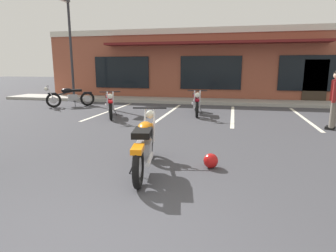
{
  "coord_description": "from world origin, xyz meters",
  "views": [
    {
      "loc": [
        1.19,
        -2.02,
        1.75
      ],
      "look_at": [
        -0.09,
        3.66,
        0.55
      ],
      "focal_mm": 30.73,
      "sensor_mm": 36.0,
      "label": 1
    }
  ],
  "objects_px": {
    "motorcycle_foreground_classic": "(145,144)",
    "helmet_on_pavement": "(211,161)",
    "motorcycle_blue_standard": "(196,102)",
    "parking_lot_lamp_post": "(69,36)",
    "motorcycle_black_cruiser": "(110,104)",
    "person_in_black_shirt": "(335,96)",
    "motorcycle_silver_naked": "(70,96)"
  },
  "relations": [
    {
      "from": "motorcycle_silver_naked",
      "to": "person_in_black_shirt",
      "type": "bearing_deg",
      "value": -14.98
    },
    {
      "from": "motorcycle_black_cruiser",
      "to": "person_in_black_shirt",
      "type": "height_order",
      "value": "person_in_black_shirt"
    },
    {
      "from": "motorcycle_foreground_classic",
      "to": "motorcycle_blue_standard",
      "type": "height_order",
      "value": "same"
    },
    {
      "from": "motorcycle_blue_standard",
      "to": "person_in_black_shirt",
      "type": "xyz_separation_m",
      "value": [
        4.11,
        -1.74,
        0.49
      ]
    },
    {
      "from": "motorcycle_black_cruiser",
      "to": "motorcycle_silver_naked",
      "type": "xyz_separation_m",
      "value": [
        -2.81,
        2.04,
        0.0
      ]
    },
    {
      "from": "motorcycle_foreground_classic",
      "to": "helmet_on_pavement",
      "type": "bearing_deg",
      "value": 18.86
    },
    {
      "from": "parking_lot_lamp_post",
      "to": "motorcycle_silver_naked",
      "type": "bearing_deg",
      "value": -62.65
    },
    {
      "from": "motorcycle_silver_naked",
      "to": "helmet_on_pavement",
      "type": "xyz_separation_m",
      "value": [
        6.74,
        -6.62,
        -0.33
      ]
    },
    {
      "from": "motorcycle_black_cruiser",
      "to": "motorcycle_blue_standard",
      "type": "distance_m",
      "value": 3.16
    },
    {
      "from": "motorcycle_foreground_classic",
      "to": "helmet_on_pavement",
      "type": "height_order",
      "value": "motorcycle_foreground_classic"
    },
    {
      "from": "motorcycle_foreground_classic",
      "to": "parking_lot_lamp_post",
      "type": "distance_m",
      "value": 11.12
    },
    {
      "from": "motorcycle_black_cruiser",
      "to": "motorcycle_silver_naked",
      "type": "height_order",
      "value": "same"
    },
    {
      "from": "motorcycle_blue_standard",
      "to": "parking_lot_lamp_post",
      "type": "relative_size",
      "value": 0.42
    },
    {
      "from": "motorcycle_silver_naked",
      "to": "motorcycle_blue_standard",
      "type": "height_order",
      "value": "same"
    },
    {
      "from": "motorcycle_black_cruiser",
      "to": "motorcycle_blue_standard",
      "type": "height_order",
      "value": "same"
    },
    {
      "from": "motorcycle_foreground_classic",
      "to": "motorcycle_blue_standard",
      "type": "distance_m",
      "value": 6.1
    },
    {
      "from": "helmet_on_pavement",
      "to": "motorcycle_foreground_classic",
      "type": "bearing_deg",
      "value": -161.14
    },
    {
      "from": "motorcycle_foreground_classic",
      "to": "person_in_black_shirt",
      "type": "relative_size",
      "value": 1.25
    },
    {
      "from": "helmet_on_pavement",
      "to": "parking_lot_lamp_post",
      "type": "xyz_separation_m",
      "value": [
        -7.58,
        8.24,
        3.08
      ]
    },
    {
      "from": "motorcycle_black_cruiser",
      "to": "person_in_black_shirt",
      "type": "relative_size",
      "value": 1.17
    },
    {
      "from": "motorcycle_foreground_classic",
      "to": "parking_lot_lamp_post",
      "type": "bearing_deg",
      "value": 126.97
    },
    {
      "from": "motorcycle_blue_standard",
      "to": "motorcycle_black_cruiser",
      "type": "bearing_deg",
      "value": -158.83
    },
    {
      "from": "helmet_on_pavement",
      "to": "motorcycle_silver_naked",
      "type": "bearing_deg",
      "value": 135.52
    },
    {
      "from": "motorcycle_blue_standard",
      "to": "person_in_black_shirt",
      "type": "relative_size",
      "value": 1.25
    },
    {
      "from": "motorcycle_black_cruiser",
      "to": "motorcycle_foreground_classic",
      "type": "bearing_deg",
      "value": -60.21
    },
    {
      "from": "motorcycle_black_cruiser",
      "to": "helmet_on_pavement",
      "type": "distance_m",
      "value": 6.05
    },
    {
      "from": "person_in_black_shirt",
      "to": "helmet_on_pavement",
      "type": "xyz_separation_m",
      "value": [
        -3.13,
        -3.98,
        -0.82
      ]
    },
    {
      "from": "person_in_black_shirt",
      "to": "parking_lot_lamp_post",
      "type": "distance_m",
      "value": 11.74
    },
    {
      "from": "motorcycle_foreground_classic",
      "to": "parking_lot_lamp_post",
      "type": "xyz_separation_m",
      "value": [
        -6.48,
        8.61,
        2.75
      ]
    },
    {
      "from": "motorcycle_silver_naked",
      "to": "motorcycle_blue_standard",
      "type": "distance_m",
      "value": 5.83
    },
    {
      "from": "motorcycle_foreground_classic",
      "to": "helmet_on_pavement",
      "type": "distance_m",
      "value": 1.21
    },
    {
      "from": "motorcycle_foreground_classic",
      "to": "motorcycle_black_cruiser",
      "type": "relative_size",
      "value": 1.07
    }
  ]
}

